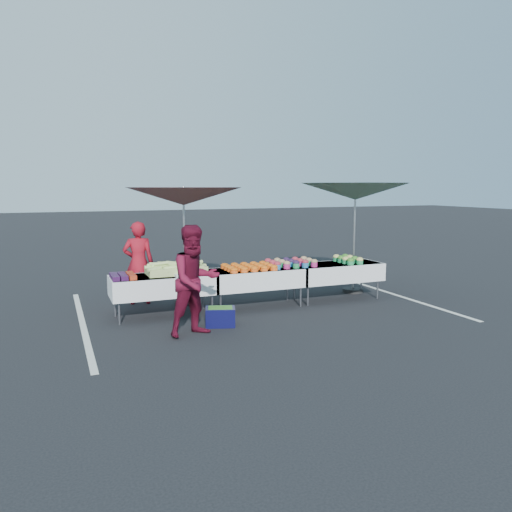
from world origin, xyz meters
name	(u,v)px	position (x,y,z in m)	size (l,w,h in m)	color
ground	(256,307)	(0.00, 0.00, 0.00)	(80.00, 80.00, 0.00)	black
stripe_left	(83,324)	(-3.20, 0.00, 0.00)	(0.10, 5.00, 0.00)	silver
stripe_right	(391,293)	(3.20, 0.00, 0.00)	(0.10, 5.00, 0.00)	silver
table_left	(163,284)	(-1.80, 0.00, 0.58)	(1.86, 0.81, 0.75)	white
table_center	(256,277)	(0.00, 0.00, 0.58)	(1.86, 0.81, 0.75)	white
table_right	(336,271)	(1.80, 0.00, 0.58)	(1.86, 0.81, 0.75)	white
berry_punnets	(123,276)	(-2.51, -0.06, 0.79)	(0.40, 0.54, 0.08)	#240B2E
corn_pile	(176,269)	(-1.55, 0.05, 0.84)	(1.16, 0.57, 0.26)	#B5DD71
plastic_bags	(184,275)	(-1.50, -0.30, 0.78)	(0.30, 0.25, 0.05)	white
carrot_bowls	(249,267)	(-0.15, -0.01, 0.80)	(0.95, 0.69, 0.11)	#FF5F1C
potato_cups	(291,262)	(0.75, 0.00, 0.83)	(0.94, 0.58, 0.16)	#256DAD
bean_baskets	(348,259)	(2.06, -0.01, 0.82)	(0.36, 0.68, 0.15)	#249250
vendor	(138,263)	(-2.04, 1.16, 0.82)	(0.60, 0.39, 1.64)	maroon
customer	(195,281)	(-1.58, -1.34, 0.87)	(0.85, 0.66, 1.74)	#5C0D23
umbrella_left	(183,197)	(-1.20, 0.80, 2.11)	(3.00, 3.00, 2.33)	black
umbrella_right	(355,192)	(2.50, 0.44, 2.20)	(3.15, 3.15, 2.42)	black
storage_bin	(220,316)	(-1.06, -1.00, 0.16)	(0.57, 0.49, 0.32)	#0B0C39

